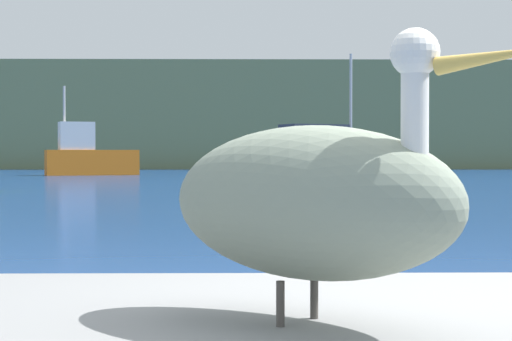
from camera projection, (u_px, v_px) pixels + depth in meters
hillside_backdrop at (255, 119)px, 67.56m from camera, size 140.00×15.44×7.32m
pelican at (314, 200)px, 3.17m from camera, size 1.34×1.23×1.01m
fishing_boat_orange at (88, 155)px, 45.09m from camera, size 4.71×2.59×4.43m
fishing_boat_blue at (311, 159)px, 38.88m from camera, size 7.13×4.80×5.49m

